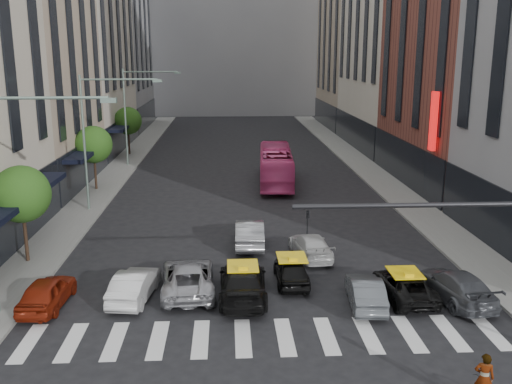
{
  "coord_description": "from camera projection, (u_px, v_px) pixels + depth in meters",
  "views": [
    {
      "loc": [
        -1.53,
        -18.18,
        10.48
      ],
      "look_at": [
        -0.14,
        8.43,
        4.0
      ],
      "focal_mm": 40.0,
      "sensor_mm": 36.0,
      "label": 1
    }
  ],
  "objects": [
    {
      "name": "ground",
      "position": [
        272.0,
        357.0,
        20.2
      ],
      "size": [
        160.0,
        160.0,
        0.0
      ],
      "primitive_type": "plane",
      "color": "black",
      "rests_on": "ground"
    },
    {
      "name": "sidewalk_left",
      "position": [
        110.0,
        179.0,
        48.71
      ],
      "size": [
        3.0,
        96.0,
        0.15
      ],
      "primitive_type": "cube",
      "color": "slate",
      "rests_on": "ground"
    },
    {
      "name": "sidewalk_right",
      "position": [
        376.0,
        176.0,
        49.87
      ],
      "size": [
        3.0,
        96.0,
        0.15
      ],
      "primitive_type": "cube",
      "color": "slate",
      "rests_on": "ground"
    },
    {
      "name": "building_left_b",
      "position": [
        23.0,
        33.0,
        43.67
      ],
      "size": [
        8.0,
        16.0,
        24.0
      ],
      "primitive_type": "cube",
      "color": "tan",
      "rests_on": "ground"
    },
    {
      "name": "building_left_d",
      "position": [
        113.0,
        20.0,
        78.86
      ],
      "size": [
        8.0,
        18.0,
        30.0
      ],
      "primitive_type": "cube",
      "color": "gray",
      "rests_on": "ground"
    },
    {
      "name": "building_right_b",
      "position": [
        464.0,
        20.0,
        44.19
      ],
      "size": [
        8.0,
        18.0,
        26.0
      ],
      "primitive_type": "cube",
      "color": "brown",
      "rests_on": "ground"
    },
    {
      "name": "building_right_d",
      "position": [
        356.0,
        28.0,
        80.82
      ],
      "size": [
        8.0,
        18.0,
        28.0
      ],
      "primitive_type": "cube",
      "color": "tan",
      "rests_on": "ground"
    },
    {
      "name": "building_far",
      "position": [
        234.0,
        9.0,
        98.42
      ],
      "size": [
        30.0,
        10.0,
        36.0
      ],
      "primitive_type": "cube",
      "color": "gray",
      "rests_on": "ground"
    },
    {
      "name": "tree_near",
      "position": [
        21.0,
        194.0,
        28.44
      ],
      "size": [
        2.88,
        2.88,
        4.95
      ],
      "color": "black",
      "rests_on": "sidewalk_left"
    },
    {
      "name": "tree_mid",
      "position": [
        93.0,
        145.0,
        43.96
      ],
      "size": [
        2.88,
        2.88,
        4.95
      ],
      "color": "black",
      "rests_on": "sidewalk_left"
    },
    {
      "name": "tree_far",
      "position": [
        128.0,
        121.0,
        59.49
      ],
      "size": [
        2.88,
        2.88,
        4.95
      ],
      "color": "black",
      "rests_on": "sidewalk_left"
    },
    {
      "name": "streetlamp_near",
      "position": [
        8.0,
        174.0,
        22.17
      ],
      "size": [
        5.38,
        0.25,
        9.0
      ],
      "color": "gray",
      "rests_on": "sidewalk_left"
    },
    {
      "name": "streetlamp_mid",
      "position": [
        98.0,
        125.0,
        37.7
      ],
      "size": [
        5.38,
        0.25,
        9.0
      ],
      "color": "gray",
      "rests_on": "sidewalk_left"
    },
    {
      "name": "streetlamp_far",
      "position": [
        135.0,
        104.0,
        53.22
      ],
      "size": [
        5.38,
        0.25,
        9.0
      ],
      "color": "gray",
      "rests_on": "sidewalk_left"
    },
    {
      "name": "traffic_signal",
      "position": [
        511.0,
        243.0,
        18.56
      ],
      "size": [
        10.1,
        0.2,
        6.0
      ],
      "color": "black",
      "rests_on": "ground"
    },
    {
      "name": "liberty_sign",
      "position": [
        434.0,
        121.0,
        38.82
      ],
      "size": [
        0.3,
        0.7,
        4.0
      ],
      "color": "red",
      "rests_on": "ground"
    },
    {
      "name": "car_red",
      "position": [
        47.0,
        292.0,
        24.09
      ],
      "size": [
        1.79,
        3.99,
        1.33
      ],
      "primitive_type": "imported",
      "rotation": [
        0.0,
        0.0,
        3.08
      ],
      "color": "maroon",
      "rests_on": "ground"
    },
    {
      "name": "car_white_front",
      "position": [
        135.0,
        285.0,
        24.87
      ],
      "size": [
        1.94,
        4.17,
        1.32
      ],
      "primitive_type": "imported",
      "rotation": [
        0.0,
        0.0,
        3.0
      ],
      "color": "#BDBDBD",
      "rests_on": "ground"
    },
    {
      "name": "car_silver",
      "position": [
        188.0,
        277.0,
        25.6
      ],
      "size": [
        2.65,
        5.17,
        1.4
      ],
      "primitive_type": "imported",
      "rotation": [
        0.0,
        0.0,
        3.21
      ],
      "color": "#9F9FA5",
      "rests_on": "ground"
    },
    {
      "name": "taxi_left",
      "position": [
        243.0,
        282.0,
        24.97
      ],
      "size": [
        2.16,
        5.11,
        1.47
      ],
      "primitive_type": "imported",
      "rotation": [
        0.0,
        0.0,
        3.12
      ],
      "color": "black",
      "rests_on": "ground"
    },
    {
      "name": "taxi_center",
      "position": [
        292.0,
        271.0,
        26.58
      ],
      "size": [
        1.49,
        3.7,
        1.26
      ],
      "primitive_type": "imported",
      "rotation": [
        0.0,
        0.0,
        3.14
      ],
      "color": "black",
      "rests_on": "ground"
    },
    {
      "name": "car_grey_mid",
      "position": [
        365.0,
        291.0,
        24.25
      ],
      "size": [
        1.65,
        3.93,
        1.26
      ],
      "primitive_type": "imported",
      "rotation": [
        0.0,
        0.0,
        3.06
      ],
      "color": "#484C51",
      "rests_on": "ground"
    },
    {
      "name": "taxi_right",
      "position": [
        404.0,
        286.0,
        24.99
      ],
      "size": [
        2.22,
        4.32,
        1.17
      ],
      "primitive_type": "imported",
      "rotation": [
        0.0,
        0.0,
        3.21
      ],
      "color": "black",
      "rests_on": "ground"
    },
    {
      "name": "car_grey_curb",
      "position": [
        456.0,
        286.0,
        24.71
      ],
      "size": [
        2.51,
        4.87,
        1.35
      ],
      "primitive_type": "imported",
      "rotation": [
        0.0,
        0.0,
        3.28
      ],
      "color": "#42454A",
      "rests_on": "ground"
    },
    {
      "name": "car_row2_left",
      "position": [
        250.0,
        233.0,
        31.85
      ],
      "size": [
        1.68,
        4.53,
        1.48
      ],
      "primitive_type": "imported",
      "rotation": [
        0.0,
        0.0,
        3.12
      ],
      "color": "#95969A",
      "rests_on": "ground"
    },
    {
      "name": "car_row2_right",
      "position": [
        311.0,
        246.0,
        30.07
      ],
      "size": [
        2.16,
        4.42,
        1.24
      ],
      "primitive_type": "imported",
      "rotation": [
        0.0,
        0.0,
        3.24
      ],
      "color": "silver",
      "rests_on": "ground"
    },
    {
      "name": "bus",
      "position": [
        276.0,
        166.0,
        46.84
      ],
      "size": [
        3.21,
        11.01,
        3.03
      ],
      "primitive_type": "imported",
      "rotation": [
        0.0,
        0.0,
        3.08
      ],
      "color": "#DE4185",
      "rests_on": "ground"
    },
    {
      "name": "rider",
      "position": [
        486.0,
        359.0,
        16.88
      ],
      "size": [
        0.68,
        0.56,
        1.59
      ],
      "primitive_type": "imported",
      "rotation": [
        0.0,
        0.0,
        2.79
      ],
      "color": "gray",
      "rests_on": "motorcycle"
    }
  ]
}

